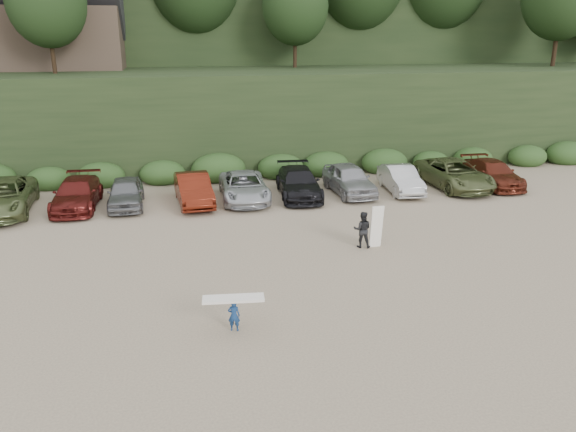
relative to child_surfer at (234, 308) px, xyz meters
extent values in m
plane|color=tan|center=(3.53, 3.44, -0.73)|extent=(120.00, 120.00, 0.00)
cube|color=black|center=(3.53, 25.44, 2.27)|extent=(80.00, 14.00, 6.00)
cube|color=black|center=(3.53, 43.44, 7.27)|extent=(90.00, 30.00, 16.00)
cube|color=#2B491E|center=(2.98, 17.94, -0.13)|extent=(46.20, 2.00, 1.20)
cube|color=brown|center=(-8.47, 27.44, 7.27)|extent=(8.00, 6.00, 4.00)
imported|color=#5F6D3F|center=(-9.77, 13.57, 0.08)|extent=(3.10, 6.02, 1.62)
imported|color=#5C1815|center=(-6.33, 13.72, 0.00)|extent=(2.19, 5.08, 1.46)
imported|color=slate|center=(-3.97, 13.49, -0.01)|extent=(1.78, 4.27, 1.44)
imported|color=#601B0E|center=(-0.61, 13.32, 0.04)|extent=(1.99, 4.76, 1.53)
imported|color=#B6B8BD|center=(2.01, 13.49, -0.02)|extent=(2.44, 5.15, 1.42)
imported|color=black|center=(4.95, 13.58, 0.02)|extent=(2.47, 5.30, 1.50)
imported|color=#9C9CA0|center=(7.76, 13.61, 0.08)|extent=(2.17, 4.84, 1.61)
imported|color=#BEBEBE|center=(10.64, 13.35, -0.02)|extent=(1.80, 4.42, 1.43)
imported|color=#5C663B|center=(13.93, 13.60, 0.06)|extent=(2.97, 5.82, 1.57)
imported|color=#602315|center=(16.32, 13.57, -0.02)|extent=(2.09, 4.94, 1.42)
imported|color=navy|center=(0.00, 0.00, -0.24)|extent=(0.40, 0.31, 0.98)
cube|color=white|center=(0.00, 0.00, 0.31)|extent=(1.83, 0.67, 0.07)
imported|color=black|center=(5.87, 5.74, 0.03)|extent=(0.87, 0.76, 1.51)
cube|color=white|center=(6.40, 5.58, 0.16)|extent=(0.51, 0.28, 1.78)
camera|label=1|loc=(-1.37, -14.71, 7.63)|focal=35.00mm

